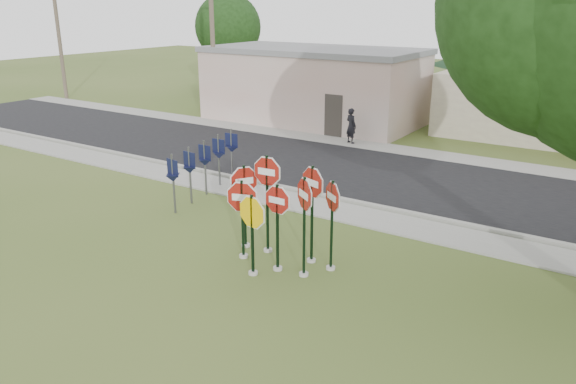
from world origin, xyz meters
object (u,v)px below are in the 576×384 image
Objects in this scene: stop_sign_yellow at (252,225)px; pedestrian at (351,126)px; stop_sign_center at (277,216)px; utility_pole_near at (212,33)px; stop_sign_left at (242,209)px.

pedestrian is at bearing 107.42° from stop_sign_yellow.
stop_sign_center is 0.25× the size of utility_pole_near.
stop_sign_yellow is 14.50m from pedestrian.
pedestrian is at bearing 109.56° from stop_sign_center.
stop_sign_left is 19.53m from utility_pole_near.
stop_sign_center is 1.07× the size of stop_sign_yellow.
utility_pole_near reaches higher than stop_sign_left.
stop_sign_center is at bearing -5.45° from stop_sign_left.
stop_sign_center is at bearing 131.44° from pedestrian.
utility_pole_near is at bearing 134.72° from stop_sign_center.
stop_sign_yellow is (-0.38, -0.55, -0.12)m from stop_sign_center.
pedestrian is (-4.72, 13.28, -0.56)m from stop_sign_center.
stop_sign_center is 1.21m from stop_sign_left.
utility_pole_near is 10.32m from pedestrian.
pedestrian is at bearing 104.97° from stop_sign_left.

